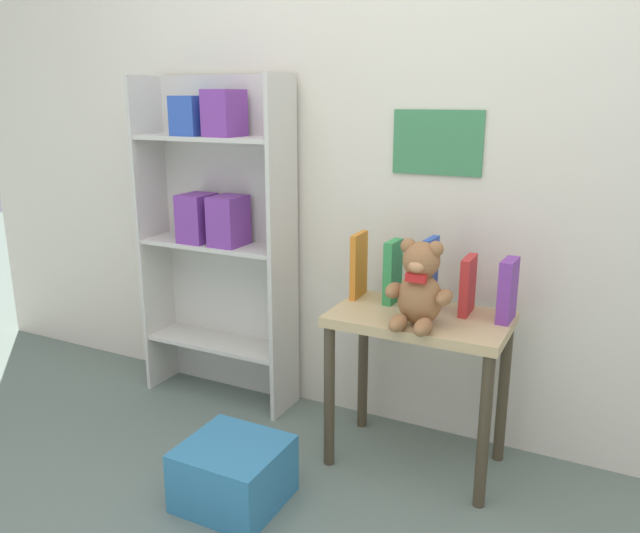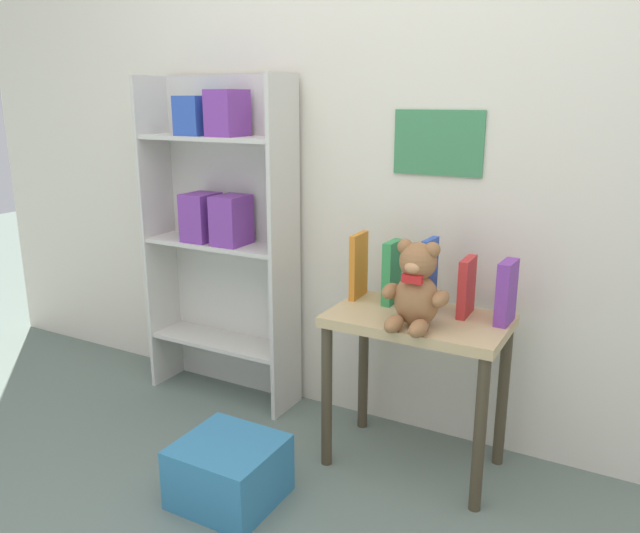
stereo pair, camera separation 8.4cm
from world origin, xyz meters
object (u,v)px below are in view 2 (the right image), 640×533
teddy_bear (416,288)px  storage_bin (229,471)px  display_table (417,344)px  book_standing_green (392,272)px  book_standing_red (467,287)px  book_standing_purple (506,292)px  bookshelf_side (223,222)px  book_standing_orange (359,266)px  book_standing_blue (429,274)px

teddy_bear → storage_bin: 0.88m
display_table → book_standing_green: book_standing_green is taller
display_table → storage_bin: 0.78m
book_standing_red → book_standing_purple: size_ratio=0.95×
bookshelf_side → storage_bin: 1.08m
book_standing_red → book_standing_purple: bearing=-7.7°
book_standing_green → storage_bin: 0.90m
book_standing_orange → book_standing_blue: book_standing_blue is taller
book_standing_blue → storage_bin: bearing=-125.1°
bookshelf_side → book_standing_purple: bookshelf_side is taller
display_table → book_standing_green: (-0.14, 0.09, 0.22)m
book_standing_blue → book_standing_red: bearing=2.5°
book_standing_purple → storage_bin: (-0.74, -0.58, -0.58)m
storage_bin → book_standing_blue: bearing=52.1°
book_standing_green → storage_bin: bearing=-117.3°
display_table → book_standing_blue: (0.00, 0.09, 0.23)m
book_standing_red → book_standing_purple: book_standing_purple is taller
display_table → book_standing_red: size_ratio=3.01×
bookshelf_side → storage_bin: (0.50, -0.66, -0.69)m
bookshelf_side → book_standing_orange: bearing=-5.3°
book_standing_blue → book_standing_red: size_ratio=1.26×
book_standing_red → bookshelf_side: bearing=175.1°
book_standing_purple → storage_bin: 1.11m
book_standing_green → storage_bin: book_standing_green is taller
book_standing_red → book_standing_purple: (0.14, -0.02, 0.01)m
bookshelf_side → book_standing_blue: bearing=-4.0°
display_table → book_standing_orange: 0.37m
book_standing_blue → storage_bin: 0.97m
teddy_bear → storage_bin: teddy_bear is taller
bookshelf_side → book_standing_red: bookshelf_side is taller
teddy_bear → book_standing_blue: 0.20m
book_standing_orange → storage_bin: 0.87m
bookshelf_side → book_standing_green: bookshelf_side is taller
teddy_bear → book_standing_green: (-0.16, 0.19, -0.02)m
book_standing_purple → book_standing_green: bearing=-179.1°
book_standing_purple → bookshelf_side: bearing=178.7°
bookshelf_side → book_standing_purple: 1.25m
book_standing_green → book_standing_blue: (0.14, 0.00, 0.01)m
book_standing_orange → book_standing_purple: book_standing_orange is taller
storage_bin → book_standing_orange: bearing=72.8°
bookshelf_side → display_table: 1.03m
bookshelf_side → book_standing_red: 1.11m
book_standing_red → storage_bin: bearing=-136.7°
display_table → book_standing_purple: 0.36m
book_standing_red → book_standing_blue: bearing=178.4°
book_standing_orange → book_standing_purple: size_ratio=1.15×
bookshelf_side → book_standing_blue: (0.97, -0.07, -0.09)m
book_standing_orange → book_standing_blue: bearing=-3.1°
display_table → book_standing_green: 0.28m
teddy_bear → book_standing_blue: teddy_bear is taller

